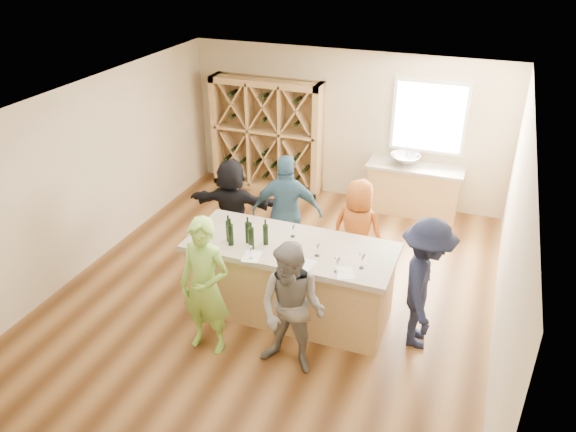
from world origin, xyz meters
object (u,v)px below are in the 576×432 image
(sink, at_px, (405,160))
(tasting_counter_base, at_px, (291,282))
(wine_bottle_e, at_px, (266,235))
(wine_bottle_c, at_px, (248,233))
(wine_bottle_b, at_px, (231,235))
(person_far_left, at_px, (232,207))
(wine_bottle_a, at_px, (229,231))
(wine_bottle_d, at_px, (251,238))
(person_near_right, at_px, (292,310))
(wine_rack, at_px, (267,135))
(person_server, at_px, (425,284))
(person_far_mid, at_px, (287,212))
(person_far_right, at_px, (357,231))
(person_near_left, at_px, (205,287))

(sink, distance_m, tasting_counter_base, 3.73)
(wine_bottle_e, bearing_deg, wine_bottle_c, -171.44)
(wine_bottle_b, xyz_separation_m, person_far_left, (-0.70, 1.46, -0.43))
(wine_bottle_a, xyz_separation_m, wine_bottle_d, (0.36, -0.08, 0.00))
(person_near_right, bearing_deg, wine_rack, 119.66)
(wine_bottle_b, bearing_deg, tasting_counter_base, 21.11)
(wine_bottle_b, bearing_deg, person_server, 6.73)
(sink, relative_size, person_server, 0.31)
(wine_bottle_d, bearing_deg, person_far_mid, 92.02)
(wine_bottle_c, bearing_deg, wine_bottle_b, -142.47)
(person_far_right, bearing_deg, wine_bottle_b, 52.88)
(person_near_right, bearing_deg, wine_bottle_b, 151.01)
(wine_bottle_a, relative_size, person_far_mid, 0.16)
(wine_bottle_c, relative_size, person_far_mid, 0.16)
(wine_rack, distance_m, person_server, 5.14)
(person_near_right, bearing_deg, wine_bottle_d, 142.47)
(sink, relative_size, person_near_left, 0.30)
(person_server, bearing_deg, tasting_counter_base, 82.92)
(wine_rack, xyz_separation_m, wine_bottle_a, (1.08, -3.86, 0.12))
(sink, relative_size, person_far_right, 0.34)
(tasting_counter_base, bearing_deg, person_near_right, -68.81)
(wine_bottle_b, xyz_separation_m, person_near_right, (1.11, -0.72, -0.38))
(wine_bottle_a, distance_m, wine_bottle_e, 0.49)
(person_near_left, distance_m, person_server, 2.66)
(tasting_counter_base, xyz_separation_m, person_near_left, (-0.72, -1.02, 0.41))
(person_server, bearing_deg, wine_bottle_c, 86.35)
(wine_bottle_c, bearing_deg, sink, 69.85)
(wine_rack, distance_m, tasting_counter_base, 4.16)
(wine_bottle_d, xyz_separation_m, person_far_right, (1.04, 1.42, -0.43))
(tasting_counter_base, xyz_separation_m, wine_bottle_e, (-0.31, -0.11, 0.72))
(wine_rack, xyz_separation_m, person_near_right, (2.25, -4.67, -0.25))
(tasting_counter_base, height_order, person_near_right, person_near_right)
(person_near_right, xyz_separation_m, person_far_mid, (-0.87, 2.13, 0.06))
(wine_bottle_e, xyz_separation_m, person_far_right, (0.91, 1.25, -0.42))
(wine_bottle_e, xyz_separation_m, person_near_left, (-0.41, -0.91, -0.31))
(sink, bearing_deg, person_server, -75.88)
(person_far_mid, relative_size, person_far_right, 1.14)
(wine_bottle_e, xyz_separation_m, person_far_mid, (-0.18, 1.24, -0.31))
(sink, xyz_separation_m, person_server, (0.90, -3.59, -0.14))
(wine_bottle_b, height_order, person_near_right, person_near_right)
(wine_bottle_d, xyz_separation_m, person_near_right, (0.82, -0.73, -0.38))
(person_server, bearing_deg, person_near_right, 119.27)
(person_near_right, relative_size, person_server, 0.97)
(person_near_right, bearing_deg, wine_bottle_c, 141.21)
(wine_rack, bearing_deg, person_far_right, -45.58)
(wine_bottle_b, relative_size, person_near_right, 0.18)
(wine_bottle_d, height_order, person_near_right, person_near_right)
(sink, distance_m, person_near_right, 4.62)
(person_far_right, bearing_deg, wine_bottle_e, 59.71)
(person_far_right, bearing_deg, wine_bottle_d, 59.51)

